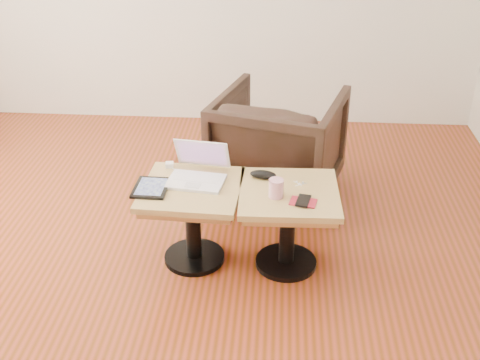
# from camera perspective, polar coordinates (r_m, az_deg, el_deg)

# --- Properties ---
(room_shell) EXTENTS (4.52, 4.52, 2.71)m
(room_shell) POSITION_cam_1_polar(r_m,az_deg,el_deg) (2.83, -9.03, 13.51)
(room_shell) COLOR #602D0C
(room_shell) RESTS_ON ground
(side_table_left) EXTENTS (0.56, 0.56, 0.48)m
(side_table_left) POSITION_cam_1_polar(r_m,az_deg,el_deg) (3.32, -4.55, -2.42)
(side_table_left) COLOR black
(side_table_left) RESTS_ON ground
(side_table_right) EXTENTS (0.54, 0.54, 0.48)m
(side_table_right) POSITION_cam_1_polar(r_m,az_deg,el_deg) (3.28, 4.59, -2.87)
(side_table_right) COLOR black
(side_table_right) RESTS_ON ground
(laptop) EXTENTS (0.34, 0.34, 0.20)m
(laptop) POSITION_cam_1_polar(r_m,az_deg,el_deg) (3.32, -4.01, 0.75)
(laptop) COLOR white
(laptop) RESTS_ON side_table_left
(tablet) EXTENTS (0.19, 0.23, 0.02)m
(tablet) POSITION_cam_1_polar(r_m,az_deg,el_deg) (3.26, -8.42, -0.72)
(tablet) COLOR black
(tablet) RESTS_ON side_table_left
(charging_adapter) EXTENTS (0.05, 0.05, 0.03)m
(charging_adapter) POSITION_cam_1_polar(r_m,az_deg,el_deg) (3.47, -6.71, 1.45)
(charging_adapter) COLOR white
(charging_adapter) RESTS_ON side_table_left
(glasses_case) EXTENTS (0.16, 0.09, 0.05)m
(glasses_case) POSITION_cam_1_polar(r_m,az_deg,el_deg) (3.33, 2.20, 0.52)
(glasses_case) COLOR black
(glasses_case) RESTS_ON side_table_right
(striped_cup) EXTENTS (0.10, 0.10, 0.10)m
(striped_cup) POSITION_cam_1_polar(r_m,az_deg,el_deg) (3.14, 3.44, -0.79)
(striped_cup) COLOR #BA3F6C
(striped_cup) RESTS_ON side_table_right
(earbuds_tangle) EXTENTS (0.07, 0.05, 0.01)m
(earbuds_tangle) POSITION_cam_1_polar(r_m,az_deg,el_deg) (3.29, 5.68, -0.29)
(earbuds_tangle) COLOR white
(earbuds_tangle) RESTS_ON side_table_right
(phone_on_sleeve) EXTENTS (0.15, 0.13, 0.02)m
(phone_on_sleeve) POSITION_cam_1_polar(r_m,az_deg,el_deg) (3.12, 6.02, -2.03)
(phone_on_sleeve) COLOR #9E2037
(phone_on_sleeve) RESTS_ON side_table_right
(armchair) EXTENTS (0.96, 0.98, 0.72)m
(armchair) POSITION_cam_1_polar(r_m,az_deg,el_deg) (4.02, 3.68, 3.39)
(armchair) COLOR black
(armchair) RESTS_ON ground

